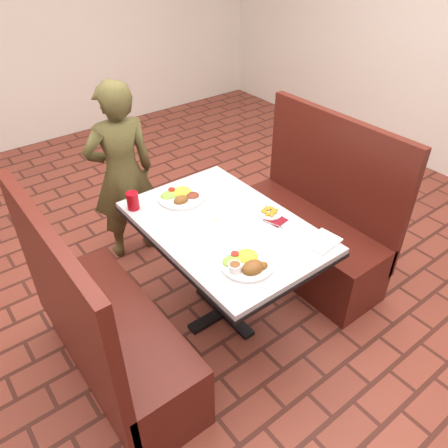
{
  "coord_description": "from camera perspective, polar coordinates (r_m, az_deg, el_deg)",
  "views": [
    {
      "loc": [
        -1.27,
        -1.64,
        2.25
      ],
      "look_at": [
        0.0,
        0.0,
        0.75
      ],
      "focal_mm": 35.0,
      "sensor_mm": 36.0,
      "label": 1
    }
  ],
  "objects": [
    {
      "name": "spoon_utensil",
      "position": [
        2.57,
        6.45,
        -0.03
      ],
      "size": [
        0.05,
        0.12,
        0.0
      ],
      "primitive_type": "cube",
      "rotation": [
        0.0,
        0.0,
        0.32
      ],
      "color": "silver",
      "rests_on": "dining_table"
    },
    {
      "name": "red_tumbler",
      "position": [
        2.72,
        -11.83,
        2.98
      ],
      "size": [
        0.07,
        0.07,
        0.11
      ],
      "primitive_type": "cylinder",
      "color": "#B00B16",
      "rests_on": "dining_table"
    },
    {
      "name": "lettuce_shreds",
      "position": [
        2.62,
        -0.11,
        0.94
      ],
      "size": [
        0.28,
        0.32,
        0.0
      ],
      "primitive_type": null,
      "color": "#8FBA4A",
      "rests_on": "dining_table"
    },
    {
      "name": "maroon_napkin",
      "position": [
        2.61,
        6.79,
        0.51
      ],
      "size": [
        0.12,
        0.12,
        0.0
      ],
      "primitive_type": "cube",
      "rotation": [
        0.0,
        0.0,
        0.16
      ],
      "color": "maroon",
      "rests_on": "dining_table"
    },
    {
      "name": "diner_person",
      "position": [
        3.28,
        -13.18,
        6.39
      ],
      "size": [
        0.54,
        0.39,
        1.38
      ],
      "primitive_type": "imported",
      "rotation": [
        0.0,
        0.0,
        3.02
      ],
      "color": "brown",
      "rests_on": "ground"
    },
    {
      "name": "near_dinner_plate",
      "position": [
        2.25,
        2.98,
        -4.86
      ],
      "size": [
        0.29,
        0.29,
        0.09
      ],
      "rotation": [
        0.0,
        0.0,
        -0.05
      ],
      "color": "white",
      "rests_on": "dining_table"
    },
    {
      "name": "booth_bench_left",
      "position": [
        2.57,
        -14.68,
        -14.12
      ],
      "size": [
        0.47,
        1.2,
        1.17
      ],
      "color": "#561C13",
      "rests_on": "ground"
    },
    {
      "name": "plantain_plate",
      "position": [
        2.66,
        5.95,
        1.57
      ],
      "size": [
        0.16,
        0.16,
        0.02
      ],
      "rotation": [
        0.0,
        0.0,
        -0.37
      ],
      "color": "white",
      "rests_on": "dining_table"
    },
    {
      "name": "booth_bench_right",
      "position": [
        3.27,
        11.15,
        -0.99
      ],
      "size": [
        0.47,
        1.2,
        1.17
      ],
      "color": "#561C13",
      "rests_on": "ground"
    },
    {
      "name": "dining_table",
      "position": [
        2.62,
        0.0,
        -1.71
      ],
      "size": [
        0.81,
        1.21,
        0.75
      ],
      "color": "silver",
      "rests_on": "ground"
    },
    {
      "name": "room",
      "position": [
        2.11,
        0.0,
        26.62
      ],
      "size": [
        7.0,
        7.04,
        2.82
      ],
      "color": "brown",
      "rests_on": "ground"
    },
    {
      "name": "far_dinner_plate",
      "position": [
        2.8,
        -5.7,
        3.88
      ],
      "size": [
        0.3,
        0.3,
        0.08
      ],
      "rotation": [
        0.0,
        0.0,
        0.08
      ],
      "color": "white",
      "rests_on": "dining_table"
    },
    {
      "name": "knife_utensil",
      "position": [
        2.29,
        4.9,
        -4.77
      ],
      "size": [
        0.04,
        0.18,
        0.0
      ],
      "primitive_type": "cube",
      "rotation": [
        0.0,
        0.0,
        -0.18
      ],
      "color": "#B9B8BD",
      "rests_on": "dining_table"
    },
    {
      "name": "fork_utensil",
      "position": [
        2.29,
        2.95,
        -4.68
      ],
      "size": [
        0.02,
        0.16,
        0.0
      ],
      "primitive_type": "cube",
      "rotation": [
        0.0,
        0.0,
        -0.1
      ],
      "color": "silver",
      "rests_on": "dining_table"
    },
    {
      "name": "paper_napkin",
      "position": [
        2.48,
        12.69,
        -2.23
      ],
      "size": [
        0.21,
        0.17,
        0.01
      ],
      "primitive_type": "cube",
      "rotation": [
        0.0,
        0.0,
        0.1
      ],
      "color": "white",
      "rests_on": "dining_table"
    }
  ]
}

